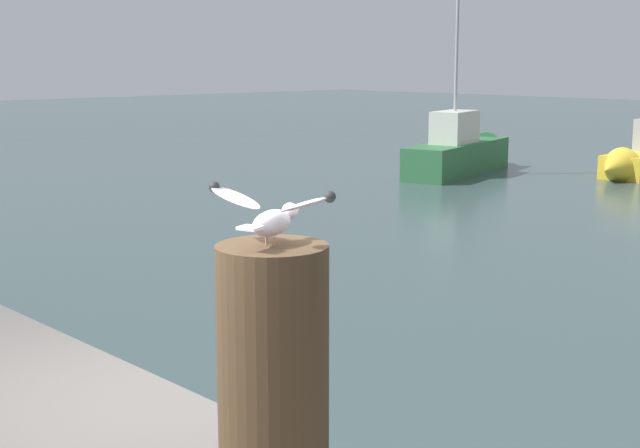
% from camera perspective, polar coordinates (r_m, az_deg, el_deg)
% --- Properties ---
extents(mooring_post, '(0.44, 0.44, 0.97)m').
position_cam_1_polar(mooring_post, '(3.56, -2.97, -9.02)').
color(mooring_post, '#4C3823').
rests_on(mooring_post, harbor_quay).
extents(seagull, '(0.54, 0.39, 0.23)m').
position_cam_1_polar(seagull, '(3.41, -3.03, 0.61)').
color(seagull, tan).
rests_on(seagull, mooring_post).
extents(boat_green, '(2.42, 5.39, 4.92)m').
position_cam_1_polar(boat_green, '(24.39, 9.02, 4.53)').
color(boat_green, '#2D6B3D').
rests_on(boat_green, ground_plane).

